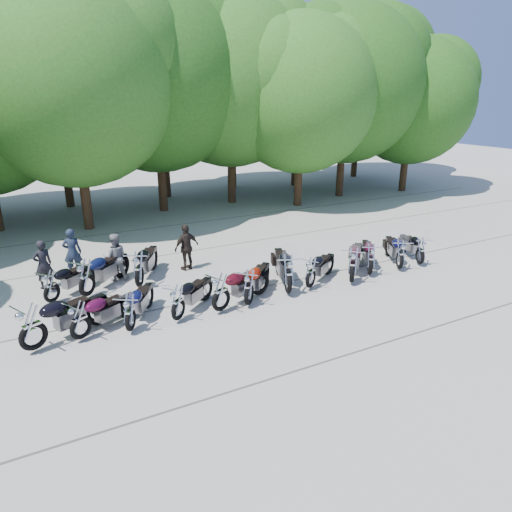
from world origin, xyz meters
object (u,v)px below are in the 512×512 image
rider_1 (115,257)px  motorcycle_7 (311,272)px  motorcycle_13 (86,277)px  motorcycle_12 (51,285)px  rider_3 (72,252)px  motorcycle_3 (178,302)px  motorcycle_9 (371,258)px  motorcycle_11 (421,250)px  motorcycle_10 (400,253)px  rider_0 (43,264)px  motorcycle_14 (139,268)px  motorcycle_0 (32,326)px  motorcycle_4 (221,291)px  motorcycle_1 (80,319)px  rider_2 (187,247)px  motorcycle_2 (130,311)px  motorcycle_8 (353,264)px  motorcycle_5 (249,286)px  motorcycle_6 (288,273)px

rider_1 → motorcycle_7: bearing=158.5°
motorcycle_13 → motorcycle_12: bearing=44.5°
motorcycle_13 → rider_3: rider_3 is taller
motorcycle_3 → motorcycle_13: 3.37m
motorcycle_9 → motorcycle_11: size_ratio=1.08×
motorcycle_10 → rider_0: (-11.10, 4.11, 0.17)m
motorcycle_12 → motorcycle_14: (2.56, -0.07, 0.11)m
motorcycle_0 → motorcycle_4: 4.78m
motorcycle_10 → rider_3: 11.23m
rider_1 → motorcycle_1: bearing=79.6°
motorcycle_13 → rider_2: (3.49, 0.87, 0.14)m
motorcycle_9 → rider_1: (-7.68, 3.67, 0.16)m
motorcycle_12 → motorcycle_2: bearing=170.6°
motorcycle_8 → rider_2: (-4.29, 3.75, 0.13)m
motorcycle_3 → rider_3: bearing=-16.5°
motorcycle_3 → motorcycle_12: 4.05m
motorcycle_5 → motorcycle_13: bearing=10.0°
motorcycle_7 → motorcycle_13: bearing=35.9°
motorcycle_3 → rider_1: rider_1 is taller
motorcycle_10 → motorcycle_2: bearing=30.4°
motorcycle_6 → rider_0: 7.71m
motorcycle_14 → rider_1: (-0.49, 1.09, 0.11)m
motorcycle_11 → rider_1: (-9.95, 3.72, 0.21)m
motorcycle_2 → motorcycle_8: motorcycle_8 is taller
motorcycle_5 → motorcycle_10: 5.99m
motorcycle_11 → rider_2: rider_2 is taller
motorcycle_11 → rider_2: bearing=-2.5°
motorcycle_10 → motorcycle_11: (1.00, 0.02, -0.04)m
motorcycle_5 → motorcycle_10: bearing=-133.7°
motorcycle_4 → motorcycle_8: motorcycle_8 is taller
motorcycle_3 → rider_1: size_ratio=1.31×
motorcycle_5 → motorcycle_13: size_ratio=0.92×
motorcycle_11 → motorcycle_9: bearing=21.2°
motorcycle_11 → motorcycle_0: bearing=22.6°
motorcycle_3 → motorcycle_14: motorcycle_14 is taller
motorcycle_6 → motorcycle_11: size_ratio=1.24×
motorcycle_7 → rider_0: (-7.40, 4.04, 0.20)m
motorcycle_14 → motorcycle_4: bearing=149.2°
motorcycle_7 → motorcycle_12: size_ratio=1.02×
motorcycle_3 → motorcycle_10: size_ratio=0.95×
motorcycle_12 → rider_3: rider_3 is taller
motorcycle_14 → rider_0: rider_0 is taller
motorcycle_6 → rider_2: bearing=-38.9°
rider_0 → rider_2: size_ratio=0.96×
motorcycle_5 → motorcycle_7: 2.30m
motorcycle_11 → motorcycle_6: bearing=22.5°
motorcycle_14 → rider_0: size_ratio=1.53×
motorcycle_4 → motorcycle_11: 7.88m
motorcycle_8 → motorcycle_13: (-7.78, 2.88, -0.01)m
motorcycle_3 → motorcycle_14: 2.76m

